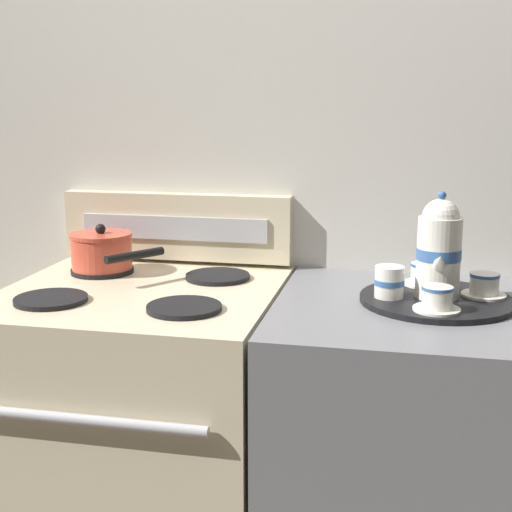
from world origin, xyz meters
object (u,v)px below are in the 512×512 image
at_px(teacup_left, 424,274).
at_px(teacup_right, 484,285).
at_px(saucepan, 102,251).
at_px(stove, 145,449).
at_px(creamer_jug, 389,282).
at_px(teacup_front, 437,299).
at_px(teapot, 439,249).
at_px(serving_tray, 436,300).

bearing_deg(teacup_left, teacup_right, -30.23).
height_order(saucepan, teacup_right, saucepan).
height_order(stove, creamer_jug, creamer_jug).
height_order(stove, teacup_right, teacup_right).
bearing_deg(saucepan, teacup_front, -14.34).
bearing_deg(stove, creamer_jug, 0.69).
bearing_deg(teapot, teacup_left, 103.34).
distance_m(teacup_right, teacup_front, 0.18).
xyz_separation_m(stove, creamer_jug, (0.62, 0.01, 0.49)).
distance_m(saucepan, creamer_jug, 0.79).
xyz_separation_m(teapot, teacup_right, (0.11, 0.03, -0.09)).
bearing_deg(teacup_left, teacup_front, -84.04).
distance_m(teacup_left, creamer_jug, 0.16).
xyz_separation_m(serving_tray, teacup_left, (-0.03, 0.11, 0.03)).
xyz_separation_m(serving_tray, teapot, (-0.00, -0.00, 0.12)).
bearing_deg(saucepan, stove, -42.15).
bearing_deg(teapot, saucepan, 172.60).
bearing_deg(teacup_front, stove, 173.64).
height_order(teapot, teacup_right, teapot).
distance_m(teapot, teacup_front, 0.14).
height_order(stove, serving_tray, serving_tray).
bearing_deg(teacup_front, teapot, 88.22).
relative_size(saucepan, serving_tray, 0.78).
relative_size(stove, teacup_left, 8.54).
height_order(teapot, creamer_jug, teapot).
relative_size(saucepan, teacup_front, 2.66).
height_order(teacup_left, teacup_front, same).
xyz_separation_m(teacup_front, creamer_jug, (-0.11, 0.09, 0.01)).
distance_m(teacup_right, creamer_jug, 0.23).
bearing_deg(teacup_right, creamer_jug, -165.55).
distance_m(serving_tray, teacup_right, 0.12).
bearing_deg(teacup_right, teacup_front, -127.98).
distance_m(stove, creamer_jug, 0.79).
relative_size(teapot, teacup_left, 2.40).
bearing_deg(stove, teacup_front, -6.36).
height_order(serving_tray, creamer_jug, creamer_jug).
height_order(teacup_left, creamer_jug, creamer_jug).
relative_size(serving_tray, creamer_jug, 4.80).
distance_m(serving_tray, teacup_left, 0.12).
relative_size(teapot, creamer_jug, 3.37).
xyz_separation_m(teacup_left, creamer_jug, (-0.08, -0.14, 0.01)).
height_order(teapot, teacup_front, teapot).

